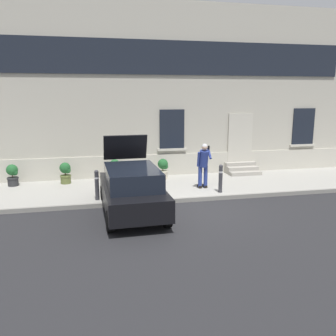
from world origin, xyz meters
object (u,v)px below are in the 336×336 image
object	(u,v)px
bollard_near_person	(221,177)
bollard_far_left	(97,184)
person_on_phone	(204,163)
planter_olive	(66,172)
hatchback_car_black	(132,189)
planter_cream	(163,168)
planter_terracotta	(115,169)
planter_charcoal	(13,175)

from	to	relation	value
bollard_near_person	bollard_far_left	xyz separation A→B (m)	(-4.44, 0.00, 0.00)
bollard_near_person	person_on_phone	size ratio (longest dim) A/B	0.60
person_on_phone	planter_olive	xyz separation A→B (m)	(-5.20, 1.91, -0.54)
hatchback_car_black	planter_cream	distance (m)	4.23
bollard_far_left	person_on_phone	distance (m)	4.08
bollard_far_left	planter_terracotta	bearing A→B (deg)	74.37
bollard_far_left	planter_cream	size ratio (longest dim) A/B	1.22
bollard_near_person	planter_terracotta	world-z (taller)	bollard_near_person
bollard_far_left	person_on_phone	xyz separation A→B (m)	(4.00, 0.70, 0.43)
bollard_far_left	planter_cream	xyz separation A→B (m)	(2.82, 2.59, -0.11)
hatchback_car_black	planter_olive	xyz separation A→B (m)	(-2.25, 3.85, -0.19)
planter_charcoal	planter_terracotta	size ratio (longest dim) A/B	1.00
bollard_near_person	planter_olive	world-z (taller)	bollard_near_person
bollard_far_left	person_on_phone	size ratio (longest dim) A/B	0.60
bollard_near_person	planter_terracotta	xyz separation A→B (m)	(-3.63, 2.89, -0.11)
bollard_near_person	bollard_far_left	world-z (taller)	same
bollard_far_left	planter_olive	world-z (taller)	bollard_far_left
planter_charcoal	planter_terracotta	distance (m)	4.02
planter_charcoal	planter_cream	world-z (taller)	same
person_on_phone	planter_charcoal	world-z (taller)	person_on_phone
planter_charcoal	hatchback_car_black	bearing A→B (deg)	-42.44
person_on_phone	planter_olive	size ratio (longest dim) A/B	2.02
hatchback_car_black	bollard_far_left	world-z (taller)	hatchback_car_black
hatchback_car_black	planter_charcoal	world-z (taller)	hatchback_car_black
planter_charcoal	planter_cream	bearing A→B (deg)	-0.47
bollard_near_person	planter_charcoal	world-z (taller)	bollard_near_person
bollard_far_left	planter_charcoal	size ratio (longest dim) A/B	1.22
hatchback_car_black	bollard_far_left	xyz separation A→B (m)	(-1.05, 1.25, -0.09)
planter_terracotta	bollard_far_left	bearing A→B (deg)	-105.63
bollard_far_left	planter_charcoal	xyz separation A→B (m)	(-3.20, 2.64, -0.11)
planter_olive	bollard_far_left	bearing A→B (deg)	-65.29
hatchback_car_black	person_on_phone	bearing A→B (deg)	33.37
person_on_phone	planter_olive	world-z (taller)	person_on_phone
bollard_far_left	person_on_phone	world-z (taller)	person_on_phone
planter_terracotta	planter_cream	size ratio (longest dim) A/B	1.00
planter_olive	person_on_phone	bearing A→B (deg)	-20.13
bollard_near_person	planter_terracotta	distance (m)	4.64
planter_olive	planter_cream	bearing A→B (deg)	-0.12
planter_terracotta	bollard_near_person	bearing A→B (deg)	-38.54
bollard_far_left	planter_terracotta	xyz separation A→B (m)	(0.81, 2.89, -0.11)
bollard_near_person	planter_olive	distance (m)	6.21
planter_olive	bollard_near_person	bearing A→B (deg)	-24.78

